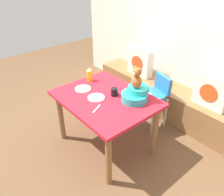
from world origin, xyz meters
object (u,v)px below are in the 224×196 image
pillow_floral_left (140,62)px  coffee_mug (114,92)px  dining_table (106,105)px  dinner_plate_near (83,89)px  teddy_bear (137,78)px  ketchup_bottle (89,75)px  book_stack (162,81)px  pillow_floral_right (211,91)px  dinner_plate_far (96,98)px  highchair (154,95)px  infant_seat_teal (136,94)px

pillow_floral_left → coffee_mug: pillow_floral_left is taller
dining_table → dinner_plate_near: bearing=-164.3°
teddy_bear → ketchup_bottle: 0.76m
dining_table → coffee_mug: 0.19m
dinner_plate_near → teddy_bear: bearing=28.4°
book_stack → coffee_mug: size_ratio=1.67×
ketchup_bottle → dinner_plate_near: (0.13, -0.20, -0.08)m
book_stack → coffee_mug: bearing=-83.2°
pillow_floral_right → book_stack: bearing=178.5°
coffee_mug → dinner_plate_far: size_ratio=0.60×
dinner_plate_near → dinner_plate_far: bearing=-0.1°
highchair → book_stack: bearing=116.0°
dining_table → pillow_floral_left: bearing=115.5°
pillow_floral_left → teddy_bear: teddy_bear is taller
pillow_floral_right → dinner_plate_near: bearing=-128.6°
highchair → dinner_plate_far: highchair is taller
infant_seat_teal → teddy_bear: size_ratio=1.32×
dining_table → dinner_plate_far: (-0.06, -0.09, 0.12)m
highchair → infant_seat_teal: 0.63m
coffee_mug → dinner_plate_near: bearing=-151.4°
pillow_floral_right → coffee_mug: size_ratio=3.67×
pillow_floral_left → coffee_mug: size_ratio=3.67×
highchair → coffee_mug: (-0.08, -0.66, 0.27)m
book_stack → ketchup_bottle: ketchup_bottle is taller
ketchup_bottle → dinner_plate_far: 0.46m
pillow_floral_right → ketchup_bottle: size_ratio=2.38×
pillow_floral_left → coffee_mug: (0.60, -1.08, 0.11)m
book_stack → dining_table: bearing=-85.4°
highchair → dinner_plate_far: (-0.17, -0.86, 0.22)m
dinner_plate_far → dinner_plate_near: bearing=179.9°
pillow_floral_left → dinner_plate_far: pillow_floral_left is taller
highchair → infant_seat_teal: infant_seat_teal is taller
book_stack → dining_table: 1.22m
infant_seat_teal → ketchup_bottle: (-0.73, -0.12, 0.02)m
dining_table → dinner_plate_far: size_ratio=5.81×
pillow_floral_left → dining_table: 1.31m
infant_seat_teal → coffee_mug: (-0.23, -0.12, -0.02)m
infant_seat_teal → ketchup_bottle: bearing=-170.4°
infant_seat_teal → dinner_plate_near: 0.68m
pillow_floral_right → dining_table: (-0.69, -1.18, -0.05)m
book_stack → dinner_plate_near: dinner_plate_near is taller
book_stack → coffee_mug: 1.14m
coffee_mug → pillow_floral_right: bearing=58.7°
pillow_floral_right → dining_table: pillow_floral_right is taller
highchair → coffee_mug: coffee_mug is taller
pillow_floral_left → infant_seat_teal: same height
pillow_floral_left → book_stack: (0.47, 0.02, -0.17)m
teddy_bear → dinner_plate_near: size_ratio=1.25×
infant_seat_teal → pillow_floral_right: bearing=66.0°
dining_table → teddy_bear: (0.26, 0.23, 0.39)m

